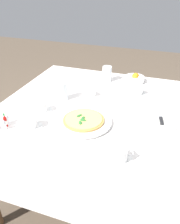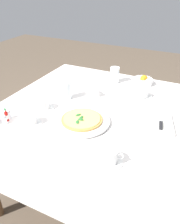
% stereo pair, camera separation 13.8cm
% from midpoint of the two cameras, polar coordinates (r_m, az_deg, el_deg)
% --- Properties ---
extents(ground_plane, '(8.00, 8.00, 0.00)m').
position_cam_midpoint_polar(ground_plane, '(1.94, 3.58, -18.00)').
color(ground_plane, brown).
extents(dining_table, '(1.23, 1.23, 0.73)m').
position_cam_midpoint_polar(dining_table, '(1.53, 4.32, -2.87)').
color(dining_table, white).
rests_on(dining_table, ground_plane).
extents(pizza_plate, '(0.32, 0.32, 0.02)m').
position_cam_midpoint_polar(pizza_plate, '(1.31, 0.99, -2.37)').
color(pizza_plate, white).
rests_on(pizza_plate, dining_table).
extents(pizza, '(0.24, 0.24, 0.02)m').
position_cam_midpoint_polar(pizza, '(1.31, 0.98, -1.86)').
color(pizza, '#C68E47').
rests_on(pizza, pizza_plate).
extents(coffee_cup_near_right, '(0.13, 0.13, 0.07)m').
position_cam_midpoint_polar(coffee_cup_near_right, '(1.33, -11.89, -1.85)').
color(coffee_cup_near_right, white).
rests_on(coffee_cup_near_right, dining_table).
extents(coffee_cup_left_edge, '(0.13, 0.13, 0.06)m').
position_cam_midpoint_polar(coffee_cup_left_edge, '(1.64, 15.32, 4.34)').
color(coffee_cup_left_edge, white).
rests_on(coffee_cup_left_edge, dining_table).
extents(coffee_cup_center_back, '(0.13, 0.13, 0.06)m').
position_cam_midpoint_polar(coffee_cup_center_back, '(1.46, -8.87, 1.67)').
color(coffee_cup_center_back, white).
rests_on(coffee_cup_center_back, dining_table).
extents(coffee_cup_back_corner, '(0.13, 0.13, 0.07)m').
position_cam_midpoint_polar(coffee_cup_back_corner, '(1.06, 8.52, -11.14)').
color(coffee_cup_back_corner, white).
rests_on(coffee_cup_back_corner, dining_table).
extents(water_glass_near_left, '(0.07, 0.07, 0.12)m').
position_cam_midpoint_polar(water_glass_near_left, '(1.83, 8.30, 8.82)').
color(water_glass_near_left, white).
rests_on(water_glass_near_left, dining_table).
extents(water_glass_right_edge, '(0.07, 0.07, 0.12)m').
position_cam_midpoint_polar(water_glass_right_edge, '(1.56, -3.34, 5.15)').
color(water_glass_right_edge, white).
rests_on(water_glass_right_edge, dining_table).
extents(napkin_folded, '(0.25, 0.18, 0.02)m').
position_cam_midpoint_polar(napkin_folded, '(1.38, 19.81, -2.65)').
color(napkin_folded, white).
rests_on(napkin_folded, dining_table).
extents(dinner_knife, '(0.20, 0.05, 0.01)m').
position_cam_midpoint_polar(dinner_knife, '(1.38, 19.90, -2.10)').
color(dinner_knife, silver).
rests_on(dinner_knife, napkin_folded).
extents(citrus_bowl, '(0.15, 0.15, 0.07)m').
position_cam_midpoint_polar(citrus_bowl, '(1.84, 15.06, 7.37)').
color(citrus_bowl, white).
rests_on(citrus_bowl, dining_table).
extents(hot_sauce_bottle, '(0.02, 0.02, 0.08)m').
position_cam_midpoint_polar(hot_sauce_bottle, '(1.38, -17.32, -1.00)').
color(hot_sauce_bottle, '#B7140F').
rests_on(hot_sauce_bottle, dining_table).
extents(salt_shaker, '(0.03, 0.03, 0.06)m').
position_cam_midpoint_polar(salt_shaker, '(1.41, -16.84, -0.67)').
color(salt_shaker, white).
rests_on(salt_shaker, dining_table).
extents(pepper_shaker, '(0.03, 0.03, 0.06)m').
position_cam_midpoint_polar(pepper_shaker, '(1.36, -17.71, -1.98)').
color(pepper_shaker, white).
rests_on(pepper_shaker, dining_table).
extents(menu_card, '(0.06, 0.08, 0.06)m').
position_cam_midpoint_polar(menu_card, '(1.62, 3.87, 5.14)').
color(menu_card, white).
rests_on(menu_card, dining_table).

